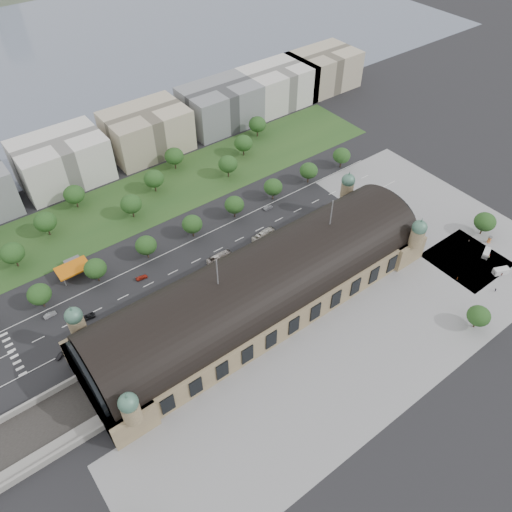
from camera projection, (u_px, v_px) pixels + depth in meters
ground at (261, 304)px, 206.04m from camera, size 900.00×900.00×0.00m
station at (262, 287)px, 198.89m from camera, size 150.00×48.40×44.30m
plaza_south at (355, 364)px, 185.15m from camera, size 190.00×48.00×0.12m
plaza_east at (424, 210)px, 250.64m from camera, size 56.00×100.00×0.12m
road_slab at (173, 272)px, 219.17m from camera, size 260.00×26.00×0.10m
grass_belt at (127, 206)px, 252.87m from camera, size 300.00×45.00×0.10m
petrol_station at (73, 266)px, 218.08m from camera, size 14.00×13.00×5.05m
lake at (22, 64)px, 376.90m from camera, size 700.00×320.00×0.08m
office_3 at (62, 161)px, 260.96m from camera, size 45.00×32.00×24.00m
office_4 at (147, 131)px, 282.61m from camera, size 45.00×32.00×24.00m
office_5 at (220, 106)px, 304.26m from camera, size 45.00×32.00×24.00m
office_6 at (277, 86)px, 323.74m from camera, size 45.00×32.00×24.00m
office_7 at (323, 70)px, 341.06m from camera, size 45.00×32.00×24.00m
tree_row_2 at (39, 294)px, 200.09m from camera, size 9.60×9.60×11.52m
tree_row_3 at (95, 269)px, 210.48m from camera, size 9.60×9.60×11.52m
tree_row_4 at (146, 245)px, 220.87m from camera, size 9.60×9.60×11.52m
tree_row_5 at (192, 224)px, 231.26m from camera, size 9.60×9.60×11.52m
tree_row_6 at (234, 205)px, 241.66m from camera, size 9.60×9.60×11.52m
tree_row_7 at (273, 187)px, 252.05m from camera, size 9.60×9.60×11.52m
tree_row_8 at (309, 171)px, 262.44m from camera, size 9.60×9.60×11.52m
tree_row_9 at (342, 156)px, 272.83m from camera, size 9.60×9.60×11.52m
tree_belt_3 at (12, 253)px, 216.43m from camera, size 10.40×10.40×12.48m
tree_belt_4 at (45, 222)px, 231.53m from camera, size 10.40×10.40×12.48m
tree_belt_5 at (74, 194)px, 246.64m from camera, size 10.40×10.40×12.48m
tree_belt_6 at (131, 204)px, 241.11m from camera, size 10.40×10.40×12.48m
tree_belt_7 at (154, 179)px, 256.21m from camera, size 10.40×10.40×12.48m
tree_belt_8 at (174, 156)px, 271.32m from camera, size 10.40×10.40×12.48m
tree_belt_9 at (228, 164)px, 265.78m from camera, size 10.40×10.40×12.48m
tree_belt_10 at (243, 143)px, 280.89m from camera, size 10.40×10.40×12.48m
tree_belt_11 at (257, 124)px, 296.00m from camera, size 10.40×10.40×12.48m
tree_plaza_ne at (485, 222)px, 232.45m from camera, size 10.00×10.00×11.69m
tree_plaza_s at (479, 316)px, 192.89m from camera, size 9.00×9.00×10.64m
traffic_car_1 at (50, 315)px, 200.93m from camera, size 5.13×2.08×1.66m
traffic_car_2 at (88, 317)px, 200.20m from camera, size 6.05×3.25×1.61m
traffic_car_3 at (142, 277)px, 215.97m from camera, size 5.29×2.61×1.48m
traffic_car_4 at (254, 245)px, 230.87m from camera, size 4.27×1.93×1.42m
traffic_car_5 at (268, 208)px, 250.65m from camera, size 5.02×1.84×1.64m
parked_car_0 at (61, 355)px, 186.99m from camera, size 4.68×3.29×1.46m
parked_car_1 at (94, 341)px, 191.72m from camera, size 5.24×4.28×1.33m
parked_car_2 at (116, 327)px, 196.73m from camera, size 5.04×3.65×1.36m
parked_car_3 at (151, 317)px, 200.24m from camera, size 4.87×3.34×1.54m
parked_car_4 at (117, 335)px, 193.85m from camera, size 4.51×3.69×1.45m
parked_car_5 at (119, 325)px, 197.38m from camera, size 5.47×4.38×1.38m
parked_car_6 at (139, 314)px, 201.21m from camera, size 5.64×4.94×1.56m
bus_west at (175, 289)px, 209.98m from camera, size 11.12×2.81×3.08m
bus_mid at (219, 258)px, 223.46m from camera, size 12.04×2.87×3.35m
bus_east at (263, 235)px, 234.24m from camera, size 12.82×4.15×3.51m
van_east at (486, 254)px, 225.88m from camera, size 6.80×4.68×2.73m
van_south at (500, 271)px, 217.70m from camera, size 7.30×5.15×2.94m
advertising_column at (490, 240)px, 231.92m from camera, size 1.87×1.87×3.54m
pedestrian_1 at (457, 278)px, 215.31m from camera, size 0.78×0.79×1.84m
pedestrian_2 at (469, 241)px, 232.94m from camera, size 0.52×0.81×1.59m
pedestrian_3 at (502, 274)px, 216.99m from camera, size 1.19×0.76×1.88m
pedestrian_4 at (495, 290)px, 210.41m from camera, size 1.21×1.20×1.84m
pedestrian_5 at (489, 256)px, 225.33m from camera, size 0.59×0.90×1.72m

